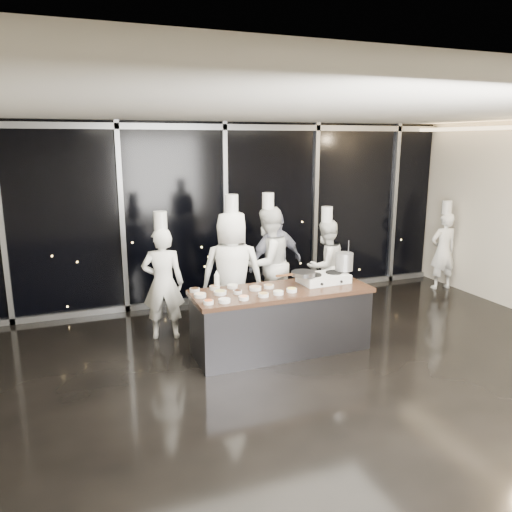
{
  "coord_description": "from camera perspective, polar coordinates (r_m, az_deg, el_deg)",
  "views": [
    {
      "loc": [
        -2.66,
        -5.05,
        2.87
      ],
      "look_at": [
        -0.26,
        1.2,
        1.32
      ],
      "focal_mm": 35.0,
      "sensor_mm": 36.0,
      "label": 1
    }
  ],
  "objects": [
    {
      "name": "stock_pot",
      "position": [
        7.32,
        10.04,
        -0.63
      ],
      "size": [
        0.27,
        0.27,
        0.26
      ],
      "primitive_type": "cylinder",
      "rotation": [
        0.0,
        0.0,
        0.04
      ],
      "color": "#ABAAAD",
      "rests_on": "stove"
    },
    {
      "name": "guest",
      "position": [
        8.22,
        2.25,
        -0.85
      ],
      "size": [
        1.14,
        0.72,
        1.8
      ],
      "rotation": [
        0.0,
        0.0,
        3.43
      ],
      "color": "#141837",
      "rests_on": "ground"
    },
    {
      "name": "squeeze_bottle",
      "position": [
        6.8,
        -4.5,
        -2.75
      ],
      "size": [
        0.07,
        0.07,
        0.27
      ],
      "color": "white",
      "rests_on": "demo_counter"
    },
    {
      "name": "chef_center",
      "position": [
        8.13,
        1.35,
        -0.78
      ],
      "size": [
        1.1,
        0.99,
        2.07
      ],
      "rotation": [
        0.0,
        0.0,
        3.54
      ],
      "color": "white",
      "rests_on": "ground"
    },
    {
      "name": "ground",
      "position": [
        6.39,
        6.21,
        -13.74
      ],
      "size": [
        9.0,
        9.0,
        0.0
      ],
      "primitive_type": "plane",
      "color": "black",
      "rests_on": "ground"
    },
    {
      "name": "chef_right",
      "position": [
        8.6,
        7.92,
        -1.04
      ],
      "size": [
        0.9,
        0.78,
        1.8
      ],
      "rotation": [
        0.0,
        0.0,
        3.42
      ],
      "color": "white",
      "rests_on": "ground"
    },
    {
      "name": "chef_far_left",
      "position": [
        7.42,
        -10.58,
        -2.96
      ],
      "size": [
        0.69,
        0.53,
        1.9
      ],
      "rotation": [
        0.0,
        0.0,
        2.9
      ],
      "color": "white",
      "rests_on": "ground"
    },
    {
      "name": "chef_side",
      "position": [
        10.45,
        20.61,
        0.69
      ],
      "size": [
        0.58,
        0.41,
        1.75
      ],
      "rotation": [
        0.0,
        0.0,
        3.06
      ],
      "color": "white",
      "rests_on": "ground"
    },
    {
      "name": "prep_bowls",
      "position": [
        6.59,
        -2.13,
        -4.15
      ],
      "size": [
        1.36,
        0.73,
        0.05
      ],
      "color": "silver",
      "rests_on": "demo_counter"
    },
    {
      "name": "frying_pan",
      "position": [
        6.97,
        5.37,
        -2.01
      ],
      "size": [
        0.59,
        0.35,
        0.06
      ],
      "rotation": [
        0.0,
        0.0,
        0.04
      ],
      "color": "slate",
      "rests_on": "stove"
    },
    {
      "name": "stove",
      "position": [
        7.17,
        7.73,
        -2.51
      ],
      "size": [
        0.7,
        0.46,
        0.14
      ],
      "rotation": [
        0.0,
        0.0,
        0.04
      ],
      "color": "silver",
      "rests_on": "demo_counter"
    },
    {
      "name": "demo_counter",
      "position": [
        6.95,
        2.9,
        -7.33
      ],
      "size": [
        2.46,
        0.86,
        0.9
      ],
      "color": "#343338",
      "rests_on": "ground"
    },
    {
      "name": "room_shell",
      "position": [
        5.83,
        8.3,
        6.73
      ],
      "size": [
        9.02,
        7.02,
        3.21
      ],
      "color": "beige",
      "rests_on": "ground"
    },
    {
      "name": "chef_left",
      "position": [
        7.43,
        -2.72,
        -1.93
      ],
      "size": [
        1.07,
        0.86,
        2.12
      ],
      "rotation": [
        0.0,
        0.0,
        2.82
      ],
      "color": "white",
      "rests_on": "ground"
    },
    {
      "name": "window_wall",
      "position": [
        8.98,
        -3.58,
        4.86
      ],
      "size": [
        8.9,
        0.11,
        3.2
      ],
      "color": "black",
      "rests_on": "ground"
    }
  ]
}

